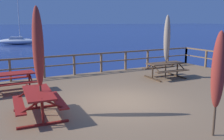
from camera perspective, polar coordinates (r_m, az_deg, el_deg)
ground_plane at (r=9.21m, az=2.32°, el=-10.79°), size 600.00×600.00×0.00m
wooden_deck at (r=9.10m, az=2.33°, el=-8.97°), size 16.16×10.45×0.62m
railing_waterside_far at (r=13.35m, az=-8.64°, el=2.02°), size 15.96×0.10×1.09m
picnic_table_back_left at (r=12.81m, az=12.09°, el=0.70°), size 1.94×1.49×0.78m
picnic_table_front_right at (r=7.75m, az=-16.39°, el=-6.27°), size 1.53×1.93×0.78m
picnic_table_mid_centre at (r=10.80m, az=-23.11°, el=-1.81°), size 2.21×1.46×0.78m
patio_umbrella_tall_mid_right at (r=12.67m, az=12.43°, el=7.07°), size 0.32×0.32×3.12m
patio_umbrella_tall_back_left at (r=6.45m, az=23.09°, el=-0.14°), size 0.32×0.32×2.60m
patio_umbrella_tall_back_right at (r=7.51m, az=-16.50°, el=4.91°), size 0.32×0.32×3.24m
sailboat_distant at (r=40.49m, az=-20.62°, el=6.22°), size 6.19×3.81×7.72m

